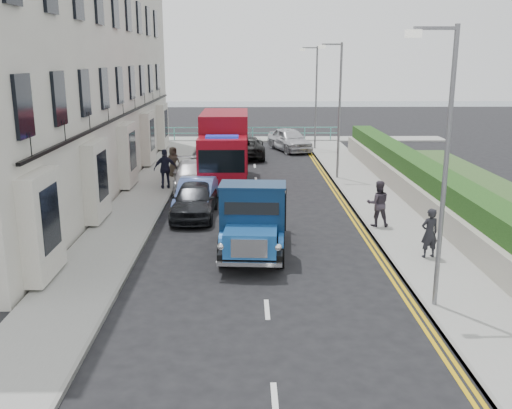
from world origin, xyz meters
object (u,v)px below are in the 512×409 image
lamp_mid (337,103)px  red_lorry (225,147)px  parked_car_front (195,200)px  pedestrian_east_near (430,233)px  lamp_far (314,92)px  lamp_near (442,155)px  bedford_lorry (253,224)px

lamp_mid → red_lorry: lamp_mid is taller
red_lorry → parked_car_front: 6.54m
lamp_mid → red_lorry: 6.20m
red_lorry → pedestrian_east_near: (6.84, -11.65, -0.97)m
pedestrian_east_near → lamp_far: bearing=-101.0°
parked_car_front → lamp_near: bearing=-50.8°
lamp_near → bedford_lorry: bearing=138.6°
lamp_mid → pedestrian_east_near: bearing=-85.1°
lamp_near → lamp_far: bearing=90.0°
lamp_mid → parked_car_front: 10.39m
lamp_near → lamp_far: same height
bedford_lorry → pedestrian_east_near: 5.56m
parked_car_front → pedestrian_east_near: size_ratio=2.61×
lamp_near → parked_car_front: size_ratio=1.68×
lamp_far → red_lorry: lamp_far is taller
bedford_lorry → pedestrian_east_near: size_ratio=3.29×
bedford_lorry → pedestrian_east_near: bedford_lorry is taller
lamp_far → lamp_near: bearing=-90.0°
lamp_near → lamp_far: 26.00m
lamp_near → pedestrian_east_near: 4.81m
lamp_near → pedestrian_east_near: (1.06, 3.55, -3.08)m
parked_car_front → pedestrian_east_near: pedestrian_east_near is taller
pedestrian_east_near → bedford_lorry: bearing=-17.8°
lamp_near → lamp_far: (0.00, 26.00, 0.00)m
lamp_mid → pedestrian_east_near: (1.06, -12.45, -3.08)m
lamp_mid → lamp_far: bearing=90.0°
bedford_lorry → parked_car_front: (-2.30, 4.90, -0.41)m
lamp_far → red_lorry: (-5.78, -10.80, -2.11)m
lamp_far → parked_car_front: (-6.78, -17.16, -3.29)m
bedford_lorry → parked_car_front: bedford_lorry is taller
red_lorry → parked_car_front: size_ratio=1.63×
red_lorry → pedestrian_east_near: 13.55m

